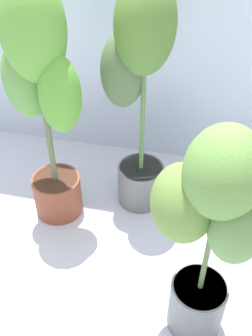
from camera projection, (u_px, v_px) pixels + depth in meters
name	position (u px, v px, depth m)	size (l,w,h in m)	color
ground_plane	(119.00, 288.00, 1.51)	(8.00, 8.00, 0.00)	silver
potted_plant_back_center	(138.00, 82.00, 1.49)	(0.34, 0.30, 1.00)	slate
potted_plant_back_left	(42.00, 90.00, 1.43)	(0.34, 0.26, 1.02)	brown
potted_plant_front_right	(208.00, 228.00, 1.09)	(0.36, 0.28, 0.82)	slate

